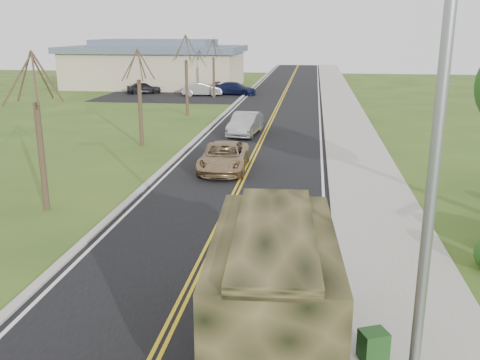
% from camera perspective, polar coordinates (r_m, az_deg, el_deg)
% --- Properties ---
extents(road, '(8.00, 120.00, 0.01)m').
position_cam_1_polar(road, '(49.17, 4.05, 7.78)').
color(road, black).
rests_on(road, ground).
extents(curb_right, '(0.30, 120.00, 0.12)m').
position_cam_1_polar(curb_right, '(49.07, 8.93, 7.68)').
color(curb_right, '#9E998E').
rests_on(curb_right, ground).
extents(sidewalk_right, '(3.20, 120.00, 0.10)m').
position_cam_1_polar(sidewalk_right, '(49.13, 10.99, 7.59)').
color(sidewalk_right, '#9E998E').
rests_on(sidewalk_right, ground).
extents(curb_left, '(0.30, 120.00, 0.10)m').
position_cam_1_polar(curb_left, '(49.60, -0.79, 7.94)').
color(curb_left, '#9E998E').
rests_on(curb_left, ground).
extents(street_light, '(1.65, 0.22, 8.00)m').
position_cam_1_polar(street_light, '(8.61, 19.11, -1.06)').
color(street_light, gray).
rests_on(street_light, ground).
extents(bare_tree_a, '(1.93, 2.26, 6.08)m').
position_cam_1_polar(bare_tree_a, '(21.60, -20.52, 3.63)').
color(bare_tree_a, '#38281C').
rests_on(bare_tree_a, ground).
extents(bare_tree_b, '(1.83, 2.14, 5.73)m').
position_cam_1_polar(bare_tree_b, '(32.52, -10.61, 7.86)').
color(bare_tree_b, '#38281C').
rests_on(bare_tree_b, ground).
extents(bare_tree_c, '(2.04, 2.39, 6.42)m').
position_cam_1_polar(bare_tree_c, '(43.97, -5.72, 10.44)').
color(bare_tree_c, '#38281C').
rests_on(bare_tree_c, ground).
extents(bare_tree_d, '(1.88, 2.20, 5.91)m').
position_cam_1_polar(bare_tree_d, '(55.69, -2.82, 11.37)').
color(bare_tree_d, '#38281C').
rests_on(bare_tree_d, ground).
extents(commercial_building, '(25.50, 21.50, 5.65)m').
position_cam_1_polar(commercial_building, '(67.47, -8.93, 12.08)').
color(commercial_building, tan).
rests_on(commercial_building, ground).
extents(military_truck, '(2.65, 6.65, 3.25)m').
position_cam_1_polar(military_truck, '(11.11, 3.64, -10.63)').
color(military_truck, black).
rests_on(military_truck, ground).
extents(suv_champagne, '(2.48, 5.00, 1.36)m').
position_cam_1_polar(suv_champagne, '(26.62, -1.71, 2.48)').
color(suv_champagne, '#987B55').
rests_on(suv_champagne, ground).
extents(sedan_silver, '(2.01, 4.64, 1.49)m').
position_cam_1_polar(sedan_silver, '(35.68, 0.56, 6.00)').
color(sedan_silver, '#ABABB0').
rests_on(sedan_silver, ground).
extents(utility_box_far, '(0.68, 0.63, 0.65)m').
position_cam_1_polar(utility_box_far, '(12.03, 14.03, -16.74)').
color(utility_box_far, '#1A4017').
rests_on(utility_box_far, sidewalk_right).
extents(lot_car_dark, '(4.03, 2.83, 1.27)m').
position_cam_1_polar(lot_car_dark, '(60.26, -10.23, 9.65)').
color(lot_car_dark, black).
rests_on(lot_car_dark, ground).
extents(lot_car_silver, '(4.43, 2.29, 1.39)m').
position_cam_1_polar(lot_car_silver, '(57.48, -4.08, 9.63)').
color(lot_car_silver, '#B0B0B5').
rests_on(lot_car_silver, ground).
extents(lot_car_navy, '(4.91, 2.76, 1.34)m').
position_cam_1_polar(lot_car_navy, '(58.31, -0.53, 9.73)').
color(lot_car_navy, '#0F1437').
rests_on(lot_car_navy, ground).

